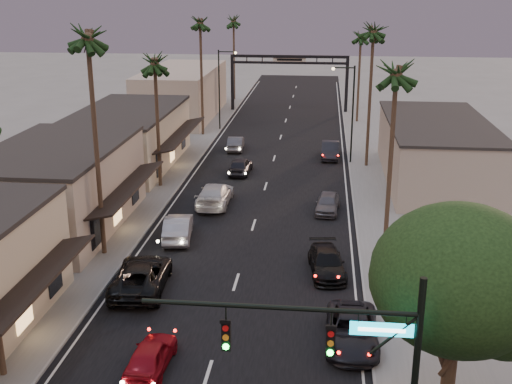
% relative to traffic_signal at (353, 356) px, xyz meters
% --- Properties ---
extents(ground, '(200.00, 200.00, 0.00)m').
position_rel_traffic_signal_xyz_m(ground, '(-5.69, 36.00, -5.08)').
color(ground, slate).
rests_on(ground, ground).
extents(road, '(14.00, 120.00, 0.02)m').
position_rel_traffic_signal_xyz_m(road, '(-5.69, 41.00, -5.08)').
color(road, black).
rests_on(road, ground).
extents(sidewalk_left, '(5.00, 92.00, 0.12)m').
position_rel_traffic_signal_xyz_m(sidewalk_left, '(-15.19, 48.00, -5.02)').
color(sidewalk_left, slate).
rests_on(sidewalk_left, ground).
extents(sidewalk_right, '(5.00, 92.00, 0.12)m').
position_rel_traffic_signal_xyz_m(sidewalk_right, '(3.81, 48.00, -5.02)').
color(sidewalk_right, slate).
rests_on(sidewalk_right, ground).
extents(storefront_mid, '(8.00, 14.00, 5.50)m').
position_rel_traffic_signal_xyz_m(storefront_mid, '(-18.69, 22.00, -2.33)').
color(storefront_mid, '#A39482').
rests_on(storefront_mid, ground).
extents(storefront_far, '(8.00, 16.00, 5.00)m').
position_rel_traffic_signal_xyz_m(storefront_far, '(-18.69, 38.00, -2.58)').
color(storefront_far, beige).
rests_on(storefront_far, ground).
extents(storefront_dist, '(8.00, 20.00, 6.00)m').
position_rel_traffic_signal_xyz_m(storefront_dist, '(-18.69, 61.00, -2.08)').
color(storefront_dist, '#A39482').
rests_on(storefront_dist, ground).
extents(building_right, '(8.00, 18.00, 5.00)m').
position_rel_traffic_signal_xyz_m(building_right, '(8.31, 36.00, -2.58)').
color(building_right, '#A39482').
rests_on(building_right, ground).
extents(traffic_signal, '(8.51, 0.22, 7.80)m').
position_rel_traffic_signal_xyz_m(traffic_signal, '(0.00, 0.00, 0.00)').
color(traffic_signal, black).
rests_on(traffic_signal, ground).
extents(corner_tree, '(6.20, 6.20, 8.80)m').
position_rel_traffic_signal_xyz_m(corner_tree, '(3.79, 3.45, 0.90)').
color(corner_tree, '#38281C').
rests_on(corner_tree, ground).
extents(arch, '(15.20, 0.40, 7.27)m').
position_rel_traffic_signal_xyz_m(arch, '(-5.69, 66.00, 0.45)').
color(arch, black).
rests_on(arch, ground).
extents(streetlight_right, '(2.13, 0.30, 9.00)m').
position_rel_traffic_signal_xyz_m(streetlight_right, '(1.23, 41.00, 0.25)').
color(streetlight_right, black).
rests_on(streetlight_right, ground).
extents(streetlight_left, '(2.13, 0.30, 9.00)m').
position_rel_traffic_signal_xyz_m(streetlight_left, '(-12.61, 54.00, 0.25)').
color(streetlight_left, black).
rests_on(streetlight_left, ground).
extents(palm_lb, '(3.20, 3.20, 15.20)m').
position_rel_traffic_signal_xyz_m(palm_lb, '(-14.29, 18.00, 8.30)').
color(palm_lb, '#38281C').
rests_on(palm_lb, ground).
extents(palm_lc, '(3.20, 3.20, 12.20)m').
position_rel_traffic_signal_xyz_m(palm_lc, '(-14.29, 32.00, 5.39)').
color(palm_lc, '#38281C').
rests_on(palm_lc, ground).
extents(palm_ld, '(3.20, 3.20, 14.20)m').
position_rel_traffic_signal_xyz_m(palm_ld, '(-14.29, 51.00, 7.33)').
color(palm_ld, '#38281C').
rests_on(palm_ld, ground).
extents(palm_ra, '(3.20, 3.20, 13.20)m').
position_rel_traffic_signal_xyz_m(palm_ra, '(2.91, 20.00, 6.36)').
color(palm_ra, '#38281C').
rests_on(palm_ra, ground).
extents(palm_rb, '(3.20, 3.20, 14.20)m').
position_rel_traffic_signal_xyz_m(palm_rb, '(2.91, 40.00, 7.33)').
color(palm_rb, '#38281C').
rests_on(palm_rb, ground).
extents(palm_rc, '(3.20, 3.20, 12.20)m').
position_rel_traffic_signal_xyz_m(palm_rc, '(2.91, 60.00, 5.39)').
color(palm_rc, '#38281C').
rests_on(palm_rc, ground).
extents(palm_far, '(3.20, 3.20, 13.20)m').
position_rel_traffic_signal_xyz_m(palm_far, '(-13.99, 74.00, 6.36)').
color(palm_far, '#38281C').
rests_on(palm_far, ground).
extents(oncoming_red, '(1.73, 3.96, 1.33)m').
position_rel_traffic_signal_xyz_m(oncoming_red, '(-8.18, 6.20, -4.42)').
color(oncoming_red, maroon).
rests_on(oncoming_red, ground).
extents(oncoming_pickup, '(3.16, 6.08, 1.64)m').
position_rel_traffic_signal_xyz_m(oncoming_pickup, '(-10.68, 13.62, -4.26)').
color(oncoming_pickup, black).
rests_on(oncoming_pickup, ground).
extents(oncoming_silver, '(2.28, 4.94, 1.57)m').
position_rel_traffic_signal_xyz_m(oncoming_silver, '(-10.32, 21.04, -4.30)').
color(oncoming_silver, gray).
rests_on(oncoming_silver, ground).
extents(oncoming_white, '(2.34, 5.69, 1.65)m').
position_rel_traffic_signal_xyz_m(oncoming_white, '(-9.07, 27.96, -4.26)').
color(oncoming_white, '#AFAFAF').
rests_on(oncoming_white, ground).
extents(oncoming_dgrey, '(1.94, 4.37, 1.46)m').
position_rel_traffic_signal_xyz_m(oncoming_dgrey, '(-8.23, 36.50, -4.35)').
color(oncoming_dgrey, black).
rests_on(oncoming_dgrey, ground).
extents(oncoming_grey_far, '(1.75, 4.31, 1.39)m').
position_rel_traffic_signal_xyz_m(oncoming_grey_far, '(-9.80, 44.85, -4.39)').
color(oncoming_grey_far, '#444448').
rests_on(oncoming_grey_far, ground).
extents(curbside_near, '(2.40, 5.13, 1.42)m').
position_rel_traffic_signal_xyz_m(curbside_near, '(0.51, 9.18, -4.37)').
color(curbside_near, black).
rests_on(curbside_near, ground).
extents(curbside_black, '(2.47, 4.87, 1.35)m').
position_rel_traffic_signal_xyz_m(curbside_black, '(-0.66, 16.69, -4.40)').
color(curbside_black, black).
rests_on(curbside_black, ground).
extents(curbside_grey, '(1.94, 4.10, 1.36)m').
position_rel_traffic_signal_xyz_m(curbside_grey, '(-0.62, 27.28, -4.40)').
color(curbside_grey, '#4C4B50').
rests_on(curbside_grey, ground).
extents(curbside_far, '(1.74, 4.71, 1.54)m').
position_rel_traffic_signal_xyz_m(curbside_far, '(-0.37, 42.73, -4.31)').
color(curbside_far, black).
rests_on(curbside_far, ground).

